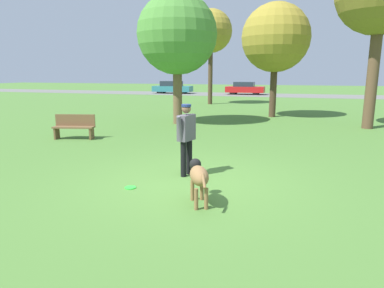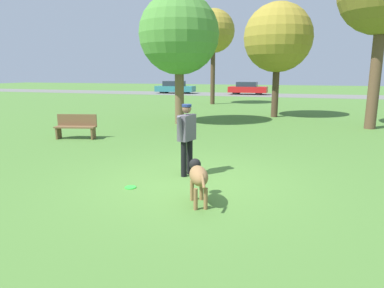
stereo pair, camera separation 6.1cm
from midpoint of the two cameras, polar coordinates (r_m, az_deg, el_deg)
name	(u,v)px [view 1 (the left image)]	position (r m, az deg, el deg)	size (l,w,h in m)	color
ground_plane	(190,182)	(7.30, -0.60, -6.27)	(120.00, 120.00, 0.00)	#4C7A33
far_road_strip	(276,95)	(36.24, 13.70, 7.90)	(120.00, 6.00, 0.01)	slate
person	(186,134)	(7.52, -1.17, 1.69)	(0.33, 0.69, 1.60)	black
dog	(199,176)	(5.98, 0.82, -5.32)	(0.62, 1.06, 0.72)	olive
frisbee	(130,188)	(7.02, -10.48, -7.15)	(0.23, 0.23, 0.02)	#33D838
tree_near_left	(177,35)	(15.49, -2.62, 17.76)	(3.47, 3.47, 5.63)	brown
tree_mid_center	(276,38)	(18.37, 13.67, 16.78)	(3.41, 3.41, 5.69)	#4C3826
tree_far_left	(211,32)	(25.43, 3.08, 18.20)	(3.02, 3.02, 6.66)	#4C3826
parked_car_teal	(172,87)	(38.61, -3.35, 9.40)	(4.35, 1.93, 1.36)	teal
parked_car_red	(245,88)	(36.89, 8.77, 9.17)	(4.00, 1.76, 1.32)	red
park_bench	(74,126)	(12.60, -19.14, 2.87)	(1.46, 0.73, 0.84)	brown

